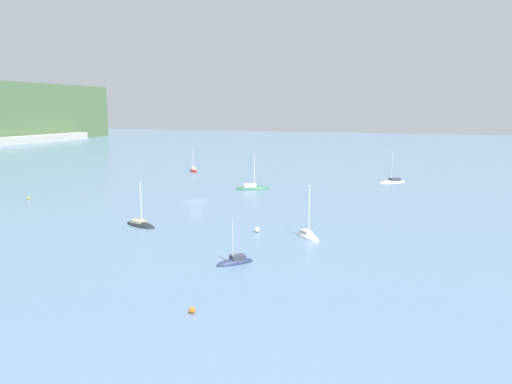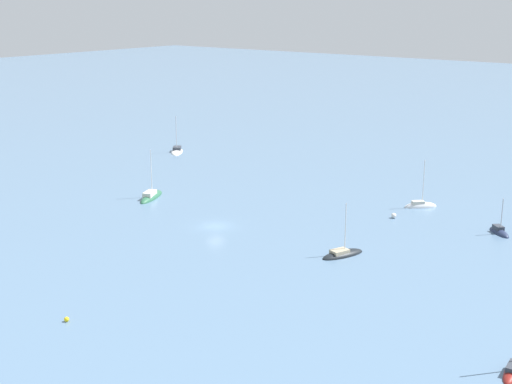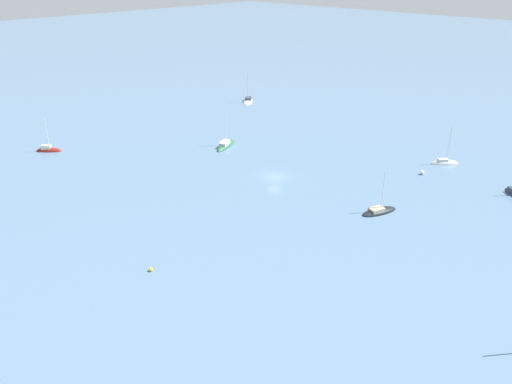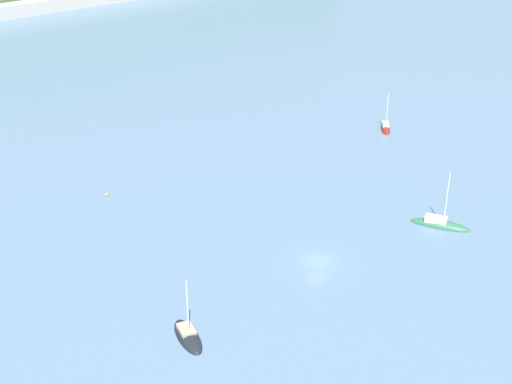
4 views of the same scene
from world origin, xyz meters
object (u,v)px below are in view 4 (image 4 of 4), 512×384
(sailboat_5, at_px, (385,129))
(mooring_buoy_0, at_px, (107,194))
(sailboat_0, at_px, (188,336))
(sailboat_3, at_px, (440,225))

(sailboat_5, xyz_separation_m, mooring_buoy_0, (-52.30, 11.21, 0.13))
(mooring_buoy_0, bearing_deg, sailboat_0, -109.64)
(sailboat_3, xyz_separation_m, sailboat_5, (24.55, 27.85, 0.02))
(sailboat_0, height_order, sailboat_5, sailboat_0)
(sailboat_0, xyz_separation_m, mooring_buoy_0, (12.44, 34.86, 0.19))
(sailboat_3, xyz_separation_m, mooring_buoy_0, (-27.75, 39.05, 0.15))
(sailboat_0, bearing_deg, sailboat_5, 129.73)
(sailboat_3, height_order, mooring_buoy_0, sailboat_3)
(sailboat_0, height_order, mooring_buoy_0, sailboat_0)
(sailboat_0, bearing_deg, sailboat_3, 103.71)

